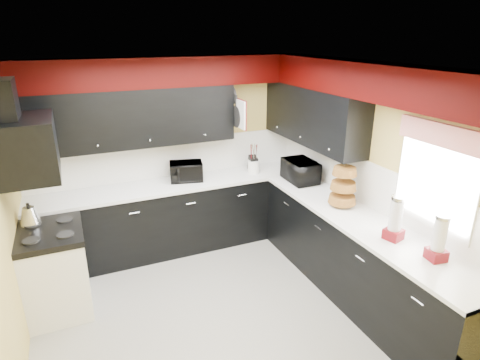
{
  "coord_description": "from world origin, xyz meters",
  "views": [
    {
      "loc": [
        -1.18,
        -3.27,
        2.78
      ],
      "look_at": [
        0.56,
        0.71,
        1.16
      ],
      "focal_mm": 30.0,
      "sensor_mm": 36.0,
      "label": 1
    }
  ],
  "objects_px": {
    "toaster_oven": "(186,171)",
    "microwave": "(301,171)",
    "knife_block": "(253,164)",
    "kettle": "(30,216)",
    "utensil_crock": "(254,166)"
  },
  "relations": [
    {
      "from": "kettle",
      "to": "knife_block",
      "type": "bearing_deg",
      "value": 10.68
    },
    {
      "from": "toaster_oven",
      "to": "kettle",
      "type": "distance_m",
      "value": 1.9
    },
    {
      "from": "toaster_oven",
      "to": "microwave",
      "type": "relative_size",
      "value": 0.83
    },
    {
      "from": "kettle",
      "to": "utensil_crock",
      "type": "bearing_deg",
      "value": 9.86
    },
    {
      "from": "toaster_oven",
      "to": "microwave",
      "type": "bearing_deg",
      "value": -12.05
    },
    {
      "from": "microwave",
      "to": "knife_block",
      "type": "bearing_deg",
      "value": 36.01
    },
    {
      "from": "toaster_oven",
      "to": "knife_block",
      "type": "relative_size",
      "value": 1.87
    },
    {
      "from": "knife_block",
      "to": "toaster_oven",
      "type": "bearing_deg",
      "value": -175.45
    },
    {
      "from": "knife_block",
      "to": "microwave",
      "type": "bearing_deg",
      "value": -48.87
    },
    {
      "from": "kettle",
      "to": "microwave",
      "type": "bearing_deg",
      "value": -1.3
    },
    {
      "from": "knife_block",
      "to": "utensil_crock",
      "type": "bearing_deg",
      "value": -89.29
    },
    {
      "from": "utensil_crock",
      "to": "kettle",
      "type": "distance_m",
      "value": 2.8
    },
    {
      "from": "toaster_oven",
      "to": "kettle",
      "type": "bearing_deg",
      "value": -150.33
    },
    {
      "from": "utensil_crock",
      "to": "knife_block",
      "type": "xyz_separation_m",
      "value": [
        0.0,
        0.04,
        0.02
      ]
    },
    {
      "from": "microwave",
      "to": "kettle",
      "type": "distance_m",
      "value": 3.18
    }
  ]
}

